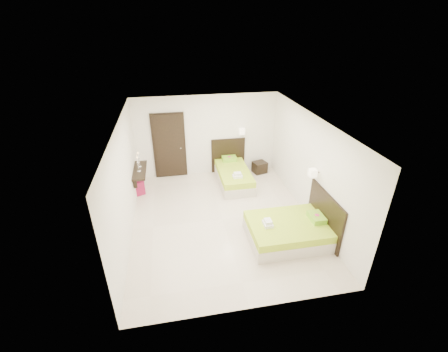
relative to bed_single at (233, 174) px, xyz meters
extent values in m
plane|color=beige|center=(-0.69, -1.90, -0.28)|extent=(5.50, 5.50, 0.00)
cube|color=beige|center=(0.00, -0.08, -0.13)|extent=(0.93, 1.86, 0.30)
cube|color=#93BB1D|center=(0.00, -0.08, 0.11)|extent=(0.92, 1.84, 0.19)
cube|color=black|center=(0.00, 0.82, 0.30)|extent=(1.12, 0.05, 1.16)
cube|color=#84C524|center=(0.00, 0.62, 0.27)|extent=(0.46, 0.32, 0.13)
cylinder|color=#D8326A|center=(0.00, 0.62, 0.34)|extent=(0.11, 0.11, 0.00)
cube|color=white|center=(0.00, -0.59, 0.24)|extent=(0.28, 0.20, 0.07)
cube|color=white|center=(0.00, -0.59, 0.31)|extent=(0.21, 0.15, 0.07)
cube|color=white|center=(0.41, 0.67, 1.16)|extent=(0.17, 0.17, 0.19)
cylinder|color=#2D2116|center=(0.41, 0.75, 1.16)|extent=(0.03, 0.16, 0.03)
cube|color=beige|center=(0.65, -2.96, -0.14)|extent=(1.81, 1.36, 0.29)
cube|color=#93BB1D|center=(0.65, -2.96, 0.10)|extent=(1.79, 1.34, 0.18)
cube|color=black|center=(1.53, -2.96, 0.28)|extent=(0.05, 1.54, 1.13)
cube|color=#84C524|center=(1.33, -2.96, 0.25)|extent=(0.31, 0.45, 0.13)
cylinder|color=#D8326A|center=(1.33, -2.96, 0.32)|extent=(0.11, 0.11, 0.00)
cube|color=white|center=(0.16, -2.96, 0.23)|extent=(0.20, 0.27, 0.07)
cube|color=white|center=(0.16, -2.96, 0.30)|extent=(0.15, 0.20, 0.07)
cube|color=white|center=(1.38, -2.39, 1.12)|extent=(0.16, 0.16, 0.18)
cylinder|color=#2D2116|center=(1.46, -2.39, 1.12)|extent=(0.16, 0.03, 0.03)
cube|color=black|center=(1.02, 0.53, -0.09)|extent=(0.50, 0.47, 0.37)
cube|color=maroon|center=(-2.98, -0.14, -0.06)|extent=(0.57, 0.57, 0.43)
cube|color=black|center=(-1.89, 0.81, 0.77)|extent=(1.02, 0.06, 2.14)
cube|color=black|center=(-1.89, 0.78, 0.77)|extent=(0.88, 0.04, 2.06)
cylinder|color=silver|center=(-1.54, 0.74, 0.72)|extent=(0.03, 0.10, 0.03)
cube|color=black|center=(-2.77, -0.30, 0.54)|extent=(0.35, 1.20, 0.06)
cube|color=black|center=(-2.88, -0.75, 0.39)|extent=(0.10, 0.04, 0.30)
cube|color=black|center=(-2.88, 0.15, 0.39)|extent=(0.10, 0.04, 0.30)
cylinder|color=silver|center=(-2.77, -0.45, 0.58)|extent=(0.10, 0.10, 0.02)
cylinder|color=silver|center=(-2.77, -0.45, 0.70)|extent=(0.02, 0.02, 0.22)
cone|color=silver|center=(-2.77, -0.45, 0.83)|extent=(0.07, 0.07, 0.04)
cylinder|color=white|center=(-2.77, -0.45, 0.93)|extent=(0.02, 0.02, 0.15)
sphere|color=#FFB23F|center=(-2.77, -0.45, 1.01)|extent=(0.02, 0.02, 0.02)
cylinder|color=silver|center=(-2.77, -0.15, 0.58)|extent=(0.10, 0.10, 0.02)
cylinder|color=silver|center=(-2.77, -0.15, 0.70)|extent=(0.02, 0.02, 0.22)
cone|color=silver|center=(-2.77, -0.15, 0.83)|extent=(0.07, 0.07, 0.04)
cylinder|color=white|center=(-2.77, -0.15, 0.93)|extent=(0.02, 0.02, 0.15)
sphere|color=#FFB23F|center=(-2.77, -0.15, 1.01)|extent=(0.02, 0.02, 0.02)
camera|label=1|loc=(-1.82, -8.14, 4.30)|focal=24.00mm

